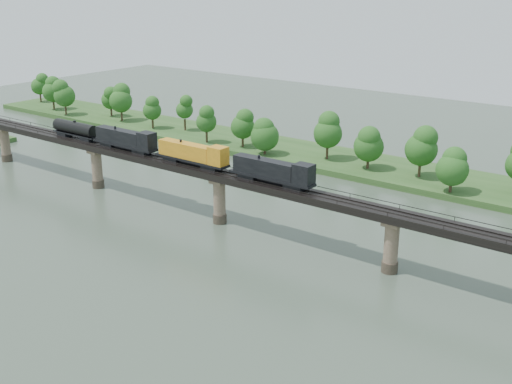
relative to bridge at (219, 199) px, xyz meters
The scene contains 6 objects.
ground 30.49m from the bridge, 90.00° to the right, with size 400.00×400.00×0.00m, color #354436.
far_bank 55.20m from the bridge, 90.00° to the left, with size 300.00×24.00×1.60m, color #284A1D.
bridge is the anchor object (origin of this frame).
bridge_superstructure 6.33m from the bridge, 90.00° to the left, with size 220.00×4.90×0.75m.
far_treeline 51.30m from the bridge, 99.23° to the left, with size 289.06×17.54×13.60m.
freight_train 17.00m from the bridge, behind, with size 78.09×3.04×5.38m.
Camera 1 is at (84.16, -68.07, 50.83)m, focal length 45.00 mm.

